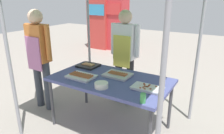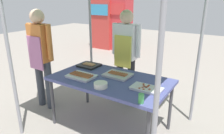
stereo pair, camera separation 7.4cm
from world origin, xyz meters
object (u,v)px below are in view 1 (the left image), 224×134
object	(u,v)px
vendor_woman	(125,50)
neighbor_stall_right	(114,24)
condiment_bowl	(101,85)
tray_pork_links	(81,76)
customer_nearby	(39,52)
tray_spring_rolls	(88,65)
tray_meat_skewers	(147,88)
stall_table	(110,82)
neighbor_stall_left	(102,24)
tray_grilled_sausages	(118,75)
drink_cup_near_edge	(143,98)

from	to	relation	value
vendor_woman	neighbor_stall_right	size ratio (longest dim) A/B	0.91
condiment_bowl	vendor_woman	xyz separation A→B (m)	(-0.24, 1.05, 0.17)
tray_pork_links	customer_nearby	distance (m)	0.92
customer_nearby	tray_spring_rolls	bearing A→B (deg)	26.81
tray_meat_skewers	stall_table	bearing A→B (deg)	173.22
tray_spring_rolls	customer_nearby	xyz separation A→B (m)	(-0.69, -0.35, 0.20)
stall_table	customer_nearby	distance (m)	1.28
tray_meat_skewers	tray_pork_links	size ratio (longest dim) A/B	0.98
tray_spring_rolls	vendor_woman	distance (m)	0.66
condiment_bowl	neighbor_stall_left	size ratio (longest dim) A/B	0.10
condiment_bowl	tray_grilled_sausages	bearing A→B (deg)	92.72
tray_grilled_sausages	customer_nearby	world-z (taller)	customer_nearby
tray_pork_links	vendor_woman	distance (m)	0.96
tray_spring_rolls	tray_grilled_sausages	bearing A→B (deg)	-11.01
tray_grilled_sausages	vendor_woman	distance (m)	0.68
customer_nearby	tray_grilled_sausages	bearing A→B (deg)	10.16
stall_table	vendor_woman	distance (m)	0.81
customer_nearby	neighbor_stall_left	xyz separation A→B (m)	(-1.63, 4.21, -0.10)
neighbor_stall_left	tray_meat_skewers	bearing A→B (deg)	-50.47
tray_meat_skewers	neighbor_stall_left	size ratio (longest dim) A/B	0.22
tray_spring_rolls	neighbor_stall_right	xyz separation A→B (m)	(-1.82, 3.87, 0.12)
drink_cup_near_edge	vendor_woman	distance (m)	1.42
tray_meat_skewers	neighbor_stall_right	bearing A→B (deg)	125.11
neighbor_stall_left	neighbor_stall_right	xyz separation A→B (m)	(0.51, 0.00, 0.03)
tray_grilled_sausages	tray_pork_links	xyz separation A→B (m)	(-0.40, -0.31, 0.00)
tray_pork_links	neighbor_stall_left	xyz separation A→B (m)	(-2.53, 4.29, 0.09)
vendor_woman	customer_nearby	size ratio (longest dim) A/B	0.99
tray_spring_rolls	neighbor_stall_left	distance (m)	4.51
drink_cup_near_edge	customer_nearby	size ratio (longest dim) A/B	0.06
tray_grilled_sausages	drink_cup_near_edge	distance (m)	0.80
tray_spring_rolls	vendor_woman	bearing A→B (deg)	52.64
neighbor_stall_left	vendor_woman	bearing A→B (deg)	-51.16
tray_grilled_sausages	vendor_woman	world-z (taller)	vendor_woman
stall_table	tray_spring_rolls	distance (m)	0.62
customer_nearby	condiment_bowl	bearing A→B (deg)	-8.84
stall_table	tray_grilled_sausages	xyz separation A→B (m)	(0.04, 0.13, 0.07)
neighbor_stall_right	tray_meat_skewers	bearing A→B (deg)	-54.89
stall_table	tray_grilled_sausages	bearing A→B (deg)	71.91
tray_grilled_sausages	condiment_bowl	size ratio (longest dim) A/B	2.19
tray_pork_links	drink_cup_near_edge	xyz separation A→B (m)	(1.00, -0.22, 0.03)
stall_table	tray_spring_rolls	size ratio (longest dim) A/B	5.09
tray_spring_rolls	condiment_bowl	bearing A→B (deg)	-41.61
vendor_woman	neighbor_stall_right	xyz separation A→B (m)	(-2.20, 3.37, -0.07)
customer_nearby	neighbor_stall_right	xyz separation A→B (m)	(-1.13, 4.22, -0.08)
tray_meat_skewers	tray_spring_rolls	distance (m)	1.17
drink_cup_near_edge	vendor_woman	size ratio (longest dim) A/B	0.06
tray_meat_skewers	drink_cup_near_edge	distance (m)	0.34
stall_table	neighbor_stall_left	bearing A→B (deg)	125.06
customer_nearby	tray_pork_links	bearing A→B (deg)	-4.85
stall_table	condiment_bowl	xyz separation A→B (m)	(0.06, -0.31, 0.08)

